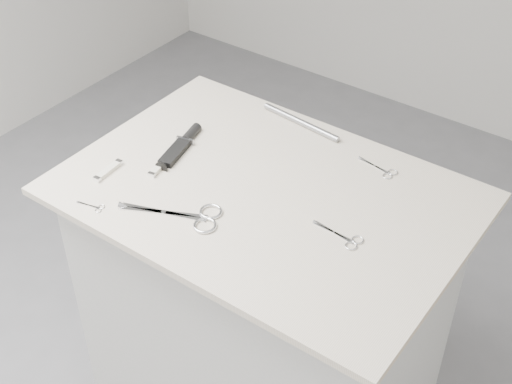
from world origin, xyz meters
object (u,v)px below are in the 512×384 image
Objects in this scene: sheathed_knife at (182,144)px; pocket_knife_a at (159,167)px; embroidery_scissors_a at (346,238)px; tiny_scissors at (94,207)px; large_shears at (192,216)px; embroidery_scissors_b at (383,170)px; pocket_knife_b at (108,170)px; plinth at (264,317)px; metal_rail at (301,122)px.

sheathed_knife is 2.21× the size of pocket_knife_a.
embroidery_scissors_a and tiny_scissors have the same top height.
embroidery_scissors_b is (0.28, 0.43, -0.00)m from large_shears.
pocket_knife_b reaches higher than embroidery_scissors_b.
plinth is at bearing -83.81° from pocket_knife_a.
embroidery_scissors_b is at bearing 104.98° from embroidery_scissors_a.
pocket_knife_a reaches higher than large_shears.
large_shears is 0.51m from embroidery_scissors_b.
pocket_knife_b is at bearing 145.57° from sheathed_knife.
pocket_knife_a is at bearing 70.43° from tiny_scissors.
sheathed_knife is 0.11m from pocket_knife_a.
metal_rail is at bearing 57.69° from tiny_scissors.
pocket_knife_b is (-0.57, -0.42, 0.00)m from embroidery_scissors_b.
sheathed_knife is at bearing -125.94° from metal_rail.
embroidery_scissors_a is 0.55m from sheathed_knife.
sheathed_knife is at bearing 174.91° from plinth.
plinth is 4.64× the size of sheathed_knife.
plinth is 7.86× the size of embroidery_scissors_b.
pocket_knife_a is (0.02, 0.21, 0.00)m from tiny_scissors.
large_shears reaches higher than embroidery_scissors_a.
sheathed_knife is at bearing 177.60° from embroidery_scissors_a.
embroidery_scissors_a is at bearing -44.60° from metal_rail.
tiny_scissors is at bearing 162.71° from pocket_knife_a.
large_shears is 0.22m from pocket_knife_a.
embroidery_scissors_b reaches higher than plinth.
pocket_knife_b is (-0.10, -0.09, 0.00)m from pocket_knife_a.
pocket_knife_b is at bearing 107.27° from tiny_scissors.
sheathed_knife is (-0.21, 0.21, 0.00)m from large_shears.
large_shears is 2.79× the size of pocket_knife_a.
metal_rail is (-0.01, 0.49, 0.01)m from large_shears.
tiny_scissors is 0.63m from metal_rail.
large_shears is at bearing 13.88° from tiny_scissors.
pocket_knife_b reaches higher than embroidery_scissors_a.
plinth is at bearing -68.96° from pocket_knife_b.
tiny_scissors is 0.28× the size of metal_rail.
pocket_knife_b is 0.38× the size of metal_rail.
sheathed_knife reaches higher than metal_rail.
embroidery_scissors_a is 0.53m from pocket_knife_a.
metal_rail is at bearing 68.03° from large_shears.
pocket_knife_b is 0.55m from metal_rail.
plinth is 0.56m from pocket_knife_a.
embroidery_scissors_a is 0.29m from embroidery_scissors_b.
embroidery_scissors_b is (-0.05, 0.28, -0.00)m from embroidery_scissors_a.
embroidery_scissors_a is 1.73× the size of tiny_scissors.
large_shears is 1.91× the size of embroidery_scissors_a.
large_shears reaches higher than tiny_scissors.
embroidery_scissors_b is 0.54m from sheathed_knife.
plinth is 0.56m from sheathed_knife.
pocket_knife_a reaches higher than plinth.
tiny_scissors is 0.38× the size of sheathed_knife.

